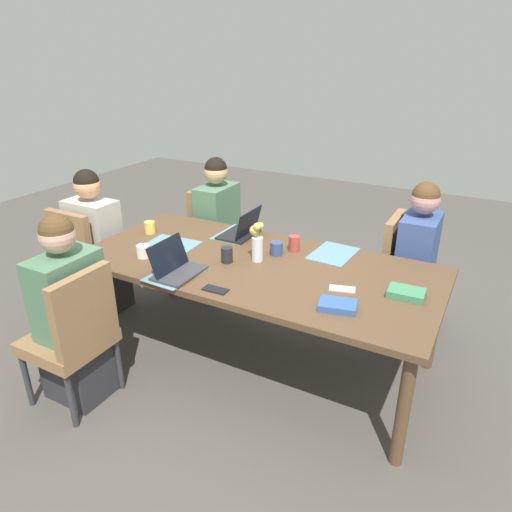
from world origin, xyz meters
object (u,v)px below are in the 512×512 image
(coffee_mug_near_right, at_px, (150,227))
(flower_vase, at_px, (257,241))
(coffee_mug_centre_left, at_px, (276,248))
(coffee_mug_far_left, at_px, (143,251))
(chair_near_left_near, at_px, (405,269))
(phone_black, at_px, (215,290))
(coffee_mug_centre_right, at_px, (294,243))
(book_blue_cover, at_px, (338,305))
(person_near_right_near, at_px, (218,232))
(person_far_left_far, at_px, (73,320))
(person_head_right_left_mid, at_px, (97,251))
(phone_silver, at_px, (342,289))
(person_near_left_near, at_px, (414,271))
(chair_far_left_far, at_px, (75,332))
(dining_table, at_px, (256,272))
(laptop_far_left_far, at_px, (176,268))
(book_red_cover, at_px, (406,293))
(chair_head_right_left_mid, at_px, (85,256))
(coffee_mug_near_left, at_px, (227,255))
(chair_near_right_near, at_px, (215,231))
(laptop_near_right_near, at_px, (242,231))

(coffee_mug_near_right, bearing_deg, flower_vase, 176.44)
(coffee_mug_centre_left, distance_m, coffee_mug_far_left, 0.89)
(chair_near_left_near, relative_size, phone_black, 6.00)
(flower_vase, distance_m, coffee_mug_centre_right, 0.32)
(flower_vase, xyz_separation_m, book_blue_cover, (-0.68, 0.34, -0.12))
(chair_near_left_near, bearing_deg, person_near_right_near, 2.62)
(coffee_mug_near_right, bearing_deg, phone_black, 150.08)
(coffee_mug_near_right, height_order, coffee_mug_centre_left, same)
(coffee_mug_near_right, bearing_deg, coffee_mug_far_left, 124.64)
(person_far_left_far, bearing_deg, chair_near_left_near, -132.57)
(person_head_right_left_mid, bearing_deg, person_near_right_near, -127.17)
(book_blue_cover, bearing_deg, person_head_right_left_mid, -20.82)
(book_blue_cover, distance_m, phone_silver, 0.22)
(person_near_left_near, relative_size, chair_far_left_far, 1.33)
(dining_table, relative_size, laptop_far_left_far, 7.35)
(book_red_cover, bearing_deg, chair_head_right_left_mid, -0.56)
(person_near_left_near, relative_size, phone_silver, 7.97)
(laptop_far_left_far, distance_m, book_red_cover, 1.37)
(person_near_right_near, relative_size, book_blue_cover, 5.97)
(coffee_mug_centre_left, distance_m, coffee_mug_centre_right, 0.14)
(chair_near_left_near, distance_m, coffee_mug_centre_right, 0.93)
(person_near_left_near, distance_m, phone_silver, 0.98)
(coffee_mug_centre_right, distance_m, phone_silver, 0.62)
(coffee_mug_centre_right, xyz_separation_m, phone_silver, (-0.48, 0.39, -0.05))
(chair_near_left_near, distance_m, chair_head_right_left_mid, 2.51)
(coffee_mug_near_left, bearing_deg, coffee_mug_near_right, -12.41)
(dining_table, xyz_separation_m, chair_far_left_far, (0.72, 0.90, -0.17))
(chair_head_right_left_mid, bearing_deg, laptop_far_left_far, 165.79)
(coffee_mug_far_left, bearing_deg, flower_vase, -155.85)
(person_head_right_left_mid, height_order, laptop_far_left_far, person_head_right_left_mid)
(dining_table, xyz_separation_m, chair_near_right_near, (0.90, -0.88, -0.17))
(person_near_left_near, relative_size, laptop_near_right_near, 3.73)
(person_near_right_near, height_order, flower_vase, person_near_right_near)
(chair_near_left_near, relative_size, coffee_mug_far_left, 10.32)
(person_near_right_near, height_order, coffee_mug_near_right, person_near_right_near)
(person_near_left_near, distance_m, coffee_mug_far_left, 1.95)
(chair_far_left_far, bearing_deg, phone_black, -146.43)
(chair_far_left_far, distance_m, book_red_cover, 1.93)
(person_head_right_left_mid, height_order, book_red_cover, person_head_right_left_mid)
(laptop_near_right_near, xyz_separation_m, book_blue_cover, (-0.98, 0.67, -0.03))
(chair_near_left_near, height_order, coffee_mug_centre_right, chair_near_left_near)
(chair_far_left_far, height_order, book_blue_cover, chair_far_left_far)
(chair_near_left_near, height_order, chair_head_right_left_mid, same)
(person_far_left_far, xyz_separation_m, phone_silver, (-1.41, -0.76, 0.21))
(person_near_right_near, distance_m, phone_black, 1.51)
(laptop_near_right_near, relative_size, coffee_mug_far_left, 3.67)
(laptop_near_right_near, height_order, book_red_cover, laptop_near_right_near)
(coffee_mug_far_left, bearing_deg, coffee_mug_centre_right, -145.43)
(chair_head_right_left_mid, relative_size, person_head_right_left_mid, 0.75)
(coffee_mug_centre_right, relative_size, phone_black, 0.71)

